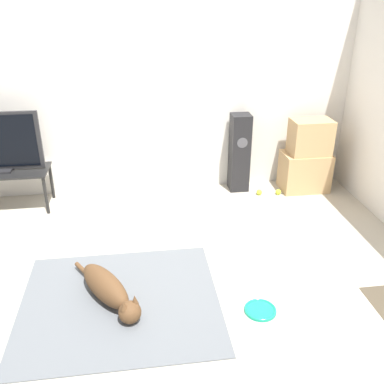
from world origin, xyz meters
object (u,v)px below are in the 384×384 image
at_px(dog, 109,289).
at_px(floor_speaker, 239,153).
at_px(cardboard_box_upper, 310,137).
at_px(tennis_ball_by_boxes, 278,192).
at_px(tennis_ball_near_speaker, 259,192).
at_px(frisbee, 260,310).
at_px(cardboard_box_lower, 305,171).

bearing_deg(dog, floor_speaker, 52.34).
distance_m(dog, floor_speaker, 2.51).
bearing_deg(dog, cardboard_box_upper, 38.10).
distance_m(tennis_ball_by_boxes, tennis_ball_near_speaker, 0.23).
bearing_deg(frisbee, tennis_ball_near_speaker, 74.26).
xyz_separation_m(frisbee, tennis_ball_by_boxes, (0.80, 2.00, 0.02)).
bearing_deg(cardboard_box_upper, floor_speaker, 170.80).
distance_m(frisbee, cardboard_box_lower, 2.43).
bearing_deg(cardboard_box_upper, dog, -141.90).
bearing_deg(frisbee, tennis_ball_by_boxes, 68.13).
relative_size(cardboard_box_lower, floor_speaker, 0.59).
height_order(dog, floor_speaker, floor_speaker).
relative_size(tennis_ball_by_boxes, tennis_ball_near_speaker, 1.00).
height_order(floor_speaker, tennis_ball_near_speaker, floor_speaker).
height_order(cardboard_box_upper, tennis_ball_near_speaker, cardboard_box_upper).
xyz_separation_m(dog, cardboard_box_upper, (2.34, 1.83, 0.56)).
distance_m(cardboard_box_upper, floor_speaker, 0.86).
distance_m(cardboard_box_upper, tennis_ball_near_speaker, 0.89).
relative_size(dog, frisbee, 3.36).
distance_m(dog, cardboard_box_lower, 2.97).
height_order(frisbee, floor_speaker, floor_speaker).
xyz_separation_m(tennis_ball_by_boxes, tennis_ball_near_speaker, (-0.23, 0.03, 0.00)).
xyz_separation_m(frisbee, cardboard_box_upper, (1.17, 2.10, 0.67)).
distance_m(cardboard_box_lower, tennis_ball_by_boxes, 0.43).
xyz_separation_m(dog, floor_speaker, (1.52, 1.97, 0.35)).
relative_size(frisbee, tennis_ball_near_speaker, 3.78).
bearing_deg(tennis_ball_by_boxes, tennis_ball_near_speaker, 173.65).
distance_m(floor_speaker, tennis_ball_near_speaker, 0.54).
relative_size(frisbee, tennis_ball_by_boxes, 3.78).
relative_size(cardboard_box_lower, cardboard_box_upper, 1.20).
height_order(cardboard_box_lower, cardboard_box_upper, cardboard_box_upper).
xyz_separation_m(frisbee, floor_speaker, (0.35, 2.24, 0.46)).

